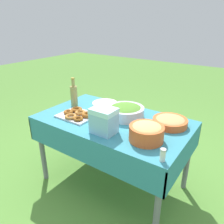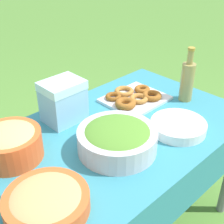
{
  "view_description": "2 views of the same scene",
  "coord_description": "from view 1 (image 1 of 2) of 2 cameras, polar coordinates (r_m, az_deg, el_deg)",
  "views": [
    {
      "loc": [
        1.04,
        -1.51,
        1.6
      ],
      "look_at": [
        -0.05,
        0.06,
        0.77
      ],
      "focal_mm": 35.0,
      "sensor_mm": 36.0,
      "label": 1
    },
    {
      "loc": [
        0.85,
        0.88,
        1.58
      ],
      "look_at": [
        -0.04,
        -0.04,
        0.82
      ],
      "focal_mm": 50.0,
      "sensor_mm": 36.0,
      "label": 2
    }
  ],
  "objects": [
    {
      "name": "picnic_table",
      "position": [
        2.07,
        0.21,
        -4.38
      ],
      "size": [
        1.4,
        0.83,
        0.73
      ],
      "color": "teal",
      "rests_on": "ground_plane"
    },
    {
      "name": "plate_stack",
      "position": [
        2.3,
        -1.86,
        1.91
      ],
      "size": [
        0.27,
        0.27,
        0.05
      ],
      "color": "white",
      "rests_on": "picnic_table"
    },
    {
      "name": "salt_shaker",
      "position": [
        1.48,
        13.11,
        -10.87
      ],
      "size": [
        0.04,
        0.04,
        0.09
      ],
      "color": "white",
      "rests_on": "picnic_table"
    },
    {
      "name": "salad_bowl",
      "position": [
        2.05,
        3.61,
        0.28
      ],
      "size": [
        0.35,
        0.35,
        0.12
      ],
      "color": "silver",
      "rests_on": "picnic_table"
    },
    {
      "name": "olive_oil_bottle",
      "position": [
        2.34,
        -9.91,
        4.4
      ],
      "size": [
        0.07,
        0.07,
        0.31
      ],
      "color": "#998E4C",
      "rests_on": "picnic_table"
    },
    {
      "name": "pasta_bowl",
      "position": [
        1.68,
        8.99,
        -5.08
      ],
      "size": [
        0.27,
        0.27,
        0.14
      ],
      "color": "#E05B28",
      "rests_on": "picnic_table"
    },
    {
      "name": "donut_platter",
      "position": [
        2.1,
        -9.02,
        -0.62
      ],
      "size": [
        0.33,
        0.3,
        0.05
      ],
      "color": "silver",
      "rests_on": "picnic_table"
    },
    {
      "name": "ground_plane",
      "position": [
        2.43,
        0.18,
        -17.78
      ],
      "size": [
        14.0,
        14.0,
        0.0
      ],
      "primitive_type": "plane",
      "color": "#568C38"
    },
    {
      "name": "cooler_box",
      "position": [
        1.75,
        -2.17,
        -2.26
      ],
      "size": [
        0.2,
        0.16,
        0.21
      ],
      "color": "#8CC6E5",
      "rests_on": "picnic_table"
    },
    {
      "name": "bread_bowl",
      "position": [
        1.96,
        14.91,
        -2.38
      ],
      "size": [
        0.3,
        0.3,
        0.08
      ],
      "color": "#E05B28",
      "rests_on": "picnic_table"
    }
  ]
}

